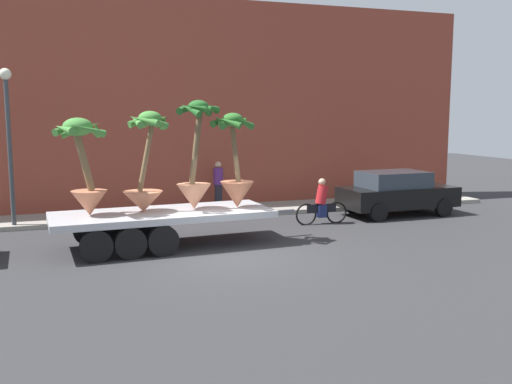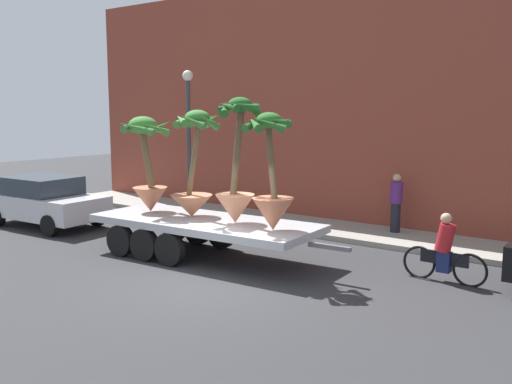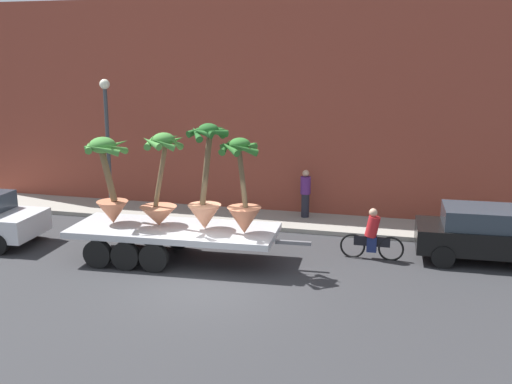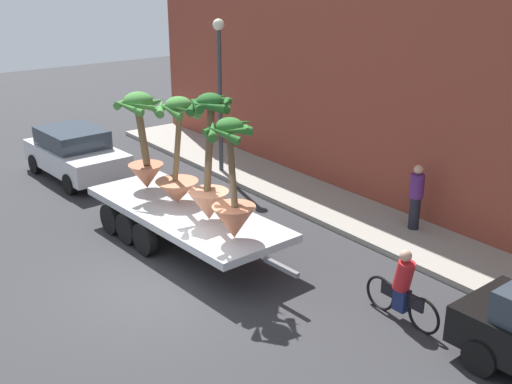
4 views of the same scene
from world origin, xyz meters
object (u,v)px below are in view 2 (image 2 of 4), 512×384
(potted_palm_middle, at_px, (237,174))
(pedestrian_near_gate, at_px, (396,202))
(cyclist, at_px, (445,252))
(trailing_car, at_px, (45,200))
(street_lamp, at_px, (188,123))
(potted_palm_rear, at_px, (147,166))
(potted_palm_extra, at_px, (193,176))
(flatbed_trailer, at_px, (196,227))
(potted_palm_front, at_px, (272,185))

(potted_palm_middle, relative_size, pedestrian_near_gate, 1.75)
(cyclist, distance_m, trailing_car, 12.27)
(potted_palm_middle, height_order, street_lamp, street_lamp)
(potted_palm_rear, height_order, trailing_car, potted_palm_rear)
(cyclist, bearing_deg, potted_palm_extra, -165.93)
(potted_palm_extra, xyz_separation_m, trailing_car, (-6.23, -0.18, -1.21))
(trailing_car, relative_size, street_lamp, 0.85)
(flatbed_trailer, height_order, potted_palm_rear, potted_palm_rear)
(potted_palm_middle, bearing_deg, pedestrian_near_gate, 68.42)
(potted_palm_rear, relative_size, street_lamp, 0.52)
(potted_palm_middle, height_order, trailing_car, potted_palm_middle)
(potted_palm_rear, distance_m, pedestrian_near_gate, 7.14)
(flatbed_trailer, distance_m, potted_palm_extra, 1.29)
(cyclist, distance_m, pedestrian_near_gate, 4.35)
(potted_palm_extra, bearing_deg, trailing_car, -178.38)
(potted_palm_rear, xyz_separation_m, potted_palm_middle, (2.94, 0.13, -0.02))
(potted_palm_extra, xyz_separation_m, pedestrian_near_gate, (3.33, 4.96, -0.99))
(potted_palm_front, xyz_separation_m, potted_palm_extra, (-2.49, 0.12, 0.03))
(pedestrian_near_gate, bearing_deg, trailing_car, -151.76)
(cyclist, bearing_deg, pedestrian_near_gate, 126.67)
(potted_palm_extra, xyz_separation_m, street_lamp, (-3.63, 3.71, 1.20))
(trailing_car, height_order, street_lamp, street_lamp)
(flatbed_trailer, relative_size, trailing_car, 1.69)
(potted_palm_rear, distance_m, street_lamp, 4.47)
(potted_palm_front, bearing_deg, cyclist, 25.06)
(potted_palm_middle, xyz_separation_m, potted_palm_extra, (-1.38, -0.02, -0.14))
(cyclist, height_order, trailing_car, trailing_car)
(potted_palm_middle, xyz_separation_m, street_lamp, (-5.01, 3.69, 1.06))
(trailing_car, bearing_deg, pedestrian_near_gate, 28.24)
(cyclist, bearing_deg, street_lamp, 166.87)
(potted_palm_rear, xyz_separation_m, pedestrian_near_gate, (4.89, 5.07, -1.15))
(potted_palm_rear, bearing_deg, potted_palm_front, -0.19)
(potted_palm_rear, distance_m, potted_palm_middle, 2.94)
(potted_palm_front, relative_size, street_lamp, 0.55)
(potted_palm_middle, height_order, potted_palm_front, potted_palm_middle)
(flatbed_trailer, relative_size, potted_palm_middle, 2.32)
(potted_palm_rear, distance_m, potted_palm_front, 4.06)
(potted_palm_rear, distance_m, potted_palm_extra, 1.57)
(potted_palm_front, bearing_deg, flatbed_trailer, 179.76)
(flatbed_trailer, height_order, potted_palm_extra, potted_palm_extra)
(trailing_car, bearing_deg, potted_palm_front, 0.36)
(cyclist, xyz_separation_m, trailing_car, (-12.15, -1.66, 0.16))
(trailing_car, bearing_deg, flatbed_trailer, 0.58)
(potted_palm_front, distance_m, cyclist, 4.02)
(flatbed_trailer, xyz_separation_m, street_lamp, (-3.79, 3.82, 2.47))
(potted_palm_extra, relative_size, trailing_car, 0.66)
(potted_palm_rear, height_order, potted_palm_middle, potted_palm_middle)
(potted_palm_middle, xyz_separation_m, trailing_car, (-7.61, -0.20, -1.35))
(flatbed_trailer, bearing_deg, potted_palm_middle, 6.20)
(potted_palm_front, relative_size, trailing_car, 0.64)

